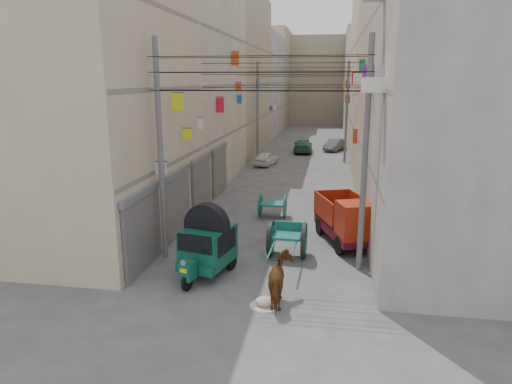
% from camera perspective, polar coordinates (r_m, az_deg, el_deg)
% --- Properties ---
extents(ground, '(140.00, 140.00, 0.00)m').
position_cam_1_polar(ground, '(11.79, -4.51, -19.94)').
color(ground, '#474749').
rests_on(ground, ground).
extents(building_row_left, '(8.00, 62.00, 14.00)m').
position_cam_1_polar(building_row_left, '(44.86, -4.21, 13.68)').
color(building_row_left, '#BEAD90').
rests_on(building_row_left, ground).
extents(building_row_right, '(8.00, 62.00, 14.00)m').
position_cam_1_polar(building_row_right, '(43.97, 17.08, 13.13)').
color(building_row_right, '#ADA6A2').
rests_on(building_row_right, ground).
extents(end_cap_building, '(22.00, 10.00, 13.00)m').
position_cam_1_polar(end_cap_building, '(75.54, 7.74, 13.68)').
color(end_cap_building, gray).
rests_on(end_cap_building, ground).
extents(shutters_left, '(0.18, 14.40, 2.88)m').
position_cam_1_polar(shutters_left, '(21.47, -8.16, 0.08)').
color(shutters_left, '#4F5055').
rests_on(shutters_left, ground).
extents(signboards, '(8.22, 40.52, 5.67)m').
position_cam_1_polar(signboards, '(31.41, 4.88, 8.09)').
color(signboards, red).
rests_on(signboards, ground).
extents(ac_units, '(0.70, 6.55, 3.35)m').
position_cam_1_polar(ac_units, '(17.23, 13.93, 16.39)').
color(ac_units, silver).
rests_on(ac_units, ground).
extents(utility_poles, '(7.40, 22.20, 8.00)m').
position_cam_1_polar(utility_poles, '(26.73, 4.11, 8.33)').
color(utility_poles, '#5D5D60').
rests_on(utility_poles, ground).
extents(overhead_cables, '(7.40, 22.52, 1.12)m').
position_cam_1_polar(overhead_cables, '(24.02, 3.63, 14.33)').
color(overhead_cables, black).
rests_on(overhead_cables, ground).
extents(auto_rickshaw, '(1.95, 2.83, 1.92)m').
position_cam_1_polar(auto_rickshaw, '(15.76, -6.11, -6.35)').
color(auto_rickshaw, black).
rests_on(auto_rickshaw, ground).
extents(tonga_cart, '(1.49, 3.05, 1.36)m').
position_cam_1_polar(tonga_cart, '(17.35, 3.92, -5.86)').
color(tonga_cart, black).
rests_on(tonga_cart, ground).
extents(mini_truck, '(2.75, 3.98, 2.05)m').
position_cam_1_polar(mini_truck, '(18.65, 11.70, -3.82)').
color(mini_truck, black).
rests_on(mini_truck, ground).
extents(second_cart, '(1.32, 1.17, 1.14)m').
position_cam_1_polar(second_cart, '(22.31, 2.09, -1.61)').
color(second_cart, '#155E54').
rests_on(second_cart, ground).
extents(feed_sack, '(0.57, 0.45, 0.28)m').
position_cam_1_polar(feed_sack, '(13.95, 1.12, -13.51)').
color(feed_sack, beige).
rests_on(feed_sack, ground).
extents(horse, '(1.00, 1.83, 1.48)m').
position_cam_1_polar(horse, '(13.84, 3.21, -11.01)').
color(horse, brown).
rests_on(horse, ground).
extents(distant_car_white, '(1.84, 3.33, 1.07)m').
position_cam_1_polar(distant_car_white, '(36.00, 1.26, 4.22)').
color(distant_car_white, white).
rests_on(distant_car_white, ground).
extents(distant_car_grey, '(2.22, 3.53, 1.10)m').
position_cam_1_polar(distant_car_grey, '(44.19, 9.79, 5.83)').
color(distant_car_grey, '#515553').
rests_on(distant_car_grey, ground).
extents(distant_car_green, '(1.81, 4.14, 1.19)m').
position_cam_1_polar(distant_car_green, '(42.68, 5.88, 5.74)').
color(distant_car_green, '#216140').
rests_on(distant_car_green, ground).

